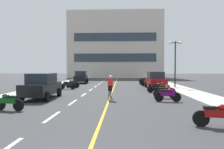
# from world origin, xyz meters

# --- Properties ---
(ground_plane) EXTENTS (140.00, 140.00, 0.00)m
(ground_plane) POSITION_xyz_m (0.00, 21.00, 0.00)
(ground_plane) COLOR #38383A
(curb_left) EXTENTS (2.40, 72.00, 0.12)m
(curb_left) POSITION_xyz_m (-7.20, 24.00, 0.06)
(curb_left) COLOR #B7B2A8
(curb_left) RESTS_ON ground
(curb_right) EXTENTS (2.40, 72.00, 0.12)m
(curb_right) POSITION_xyz_m (7.20, 24.00, 0.06)
(curb_right) COLOR #B7B2A8
(curb_right) RESTS_ON ground
(lane_dash_1) EXTENTS (0.14, 2.20, 0.01)m
(lane_dash_1) POSITION_xyz_m (-2.00, 6.00, 0.00)
(lane_dash_1) COLOR silver
(lane_dash_1) RESTS_ON ground
(lane_dash_2) EXTENTS (0.14, 2.20, 0.01)m
(lane_dash_2) POSITION_xyz_m (-2.00, 10.00, 0.00)
(lane_dash_2) COLOR silver
(lane_dash_2) RESTS_ON ground
(lane_dash_3) EXTENTS (0.14, 2.20, 0.01)m
(lane_dash_3) POSITION_xyz_m (-2.00, 14.00, 0.00)
(lane_dash_3) COLOR silver
(lane_dash_3) RESTS_ON ground
(lane_dash_4) EXTENTS (0.14, 2.20, 0.01)m
(lane_dash_4) POSITION_xyz_m (-2.00, 18.00, 0.00)
(lane_dash_4) COLOR silver
(lane_dash_4) RESTS_ON ground
(lane_dash_5) EXTENTS (0.14, 2.20, 0.01)m
(lane_dash_5) POSITION_xyz_m (-2.00, 22.00, 0.00)
(lane_dash_5) COLOR silver
(lane_dash_5) RESTS_ON ground
(lane_dash_6) EXTENTS (0.14, 2.20, 0.01)m
(lane_dash_6) POSITION_xyz_m (-2.00, 26.00, 0.00)
(lane_dash_6) COLOR silver
(lane_dash_6) RESTS_ON ground
(lane_dash_7) EXTENTS (0.14, 2.20, 0.01)m
(lane_dash_7) POSITION_xyz_m (-2.00, 30.00, 0.00)
(lane_dash_7) COLOR silver
(lane_dash_7) RESTS_ON ground
(lane_dash_8) EXTENTS (0.14, 2.20, 0.01)m
(lane_dash_8) POSITION_xyz_m (-2.00, 34.00, 0.00)
(lane_dash_8) COLOR silver
(lane_dash_8) RESTS_ON ground
(lane_dash_9) EXTENTS (0.14, 2.20, 0.01)m
(lane_dash_9) POSITION_xyz_m (-2.00, 38.00, 0.00)
(lane_dash_9) COLOR silver
(lane_dash_9) RESTS_ON ground
(lane_dash_10) EXTENTS (0.14, 2.20, 0.01)m
(lane_dash_10) POSITION_xyz_m (-2.00, 42.00, 0.00)
(lane_dash_10) COLOR silver
(lane_dash_10) RESTS_ON ground
(lane_dash_11) EXTENTS (0.14, 2.20, 0.01)m
(lane_dash_11) POSITION_xyz_m (-2.00, 46.00, 0.00)
(lane_dash_11) COLOR silver
(lane_dash_11) RESTS_ON ground
(centre_line_yellow) EXTENTS (0.12, 66.00, 0.01)m
(centre_line_yellow) POSITION_xyz_m (0.25, 24.00, 0.00)
(centre_line_yellow) COLOR gold
(centre_line_yellow) RESTS_ON ground
(office_building) EXTENTS (22.42, 7.65, 15.71)m
(office_building) POSITION_xyz_m (-0.33, 48.76, 7.85)
(office_building) COLOR beige
(office_building) RESTS_ON ground
(street_lamp_mid) EXTENTS (1.46, 0.36, 5.08)m
(street_lamp_mid) POSITION_xyz_m (7.06, 20.30, 3.84)
(street_lamp_mid) COLOR black
(street_lamp_mid) RESTS_ON curb_right
(parked_car_near) EXTENTS (1.95, 4.22, 1.82)m
(parked_car_near) POSITION_xyz_m (-4.62, 11.63, 0.92)
(parked_car_near) COLOR black
(parked_car_near) RESTS_ON ground
(parked_car_mid) EXTENTS (2.00, 4.24, 1.82)m
(parked_car_mid) POSITION_xyz_m (4.85, 19.94, 0.92)
(parked_car_mid) COLOR black
(parked_car_mid) RESTS_ON ground
(parked_car_far) EXTENTS (2.18, 4.32, 1.82)m
(parked_car_far) POSITION_xyz_m (-4.90, 27.95, 0.92)
(parked_car_far) COLOR black
(parked_car_far) RESTS_ON ground
(motorcycle_1) EXTENTS (1.69, 0.61, 0.92)m
(motorcycle_1) POSITION_xyz_m (4.59, 4.56, 0.47)
(motorcycle_1) COLOR black
(motorcycle_1) RESTS_ON ground
(motorcycle_2) EXTENTS (1.69, 0.64, 0.92)m
(motorcycle_2) POSITION_xyz_m (-4.67, 7.27, 0.47)
(motorcycle_2) COLOR black
(motorcycle_2) RESTS_ON ground
(motorcycle_3) EXTENTS (1.70, 0.60, 0.92)m
(motorcycle_3) POSITION_xyz_m (4.12, 10.55, 0.47)
(motorcycle_3) COLOR black
(motorcycle_3) RESTS_ON ground
(motorcycle_4) EXTENTS (1.70, 0.60, 0.92)m
(motorcycle_4) POSITION_xyz_m (4.28, 12.16, 0.47)
(motorcycle_4) COLOR black
(motorcycle_4) RESTS_ON ground
(motorcycle_5) EXTENTS (1.67, 0.71, 0.92)m
(motorcycle_5) POSITION_xyz_m (4.66, 14.07, 0.47)
(motorcycle_5) COLOR black
(motorcycle_5) RESTS_ON ground
(motorcycle_6) EXTENTS (1.70, 0.60, 0.92)m
(motorcycle_6) POSITION_xyz_m (4.27, 15.71, 0.47)
(motorcycle_6) COLOR black
(motorcycle_6) RESTS_ON ground
(motorcycle_7) EXTENTS (1.69, 0.63, 0.92)m
(motorcycle_7) POSITION_xyz_m (-4.51, 18.35, 0.47)
(motorcycle_7) COLOR black
(motorcycle_7) RESTS_ON ground
(motorcycle_8) EXTENTS (1.65, 0.76, 0.92)m
(motorcycle_8) POSITION_xyz_m (-4.41, 20.23, 0.47)
(motorcycle_8) COLOR black
(motorcycle_8) RESTS_ON ground
(motorcycle_9) EXTENTS (1.65, 0.76, 0.92)m
(motorcycle_9) POSITION_xyz_m (4.38, 22.70, 0.47)
(motorcycle_9) COLOR black
(motorcycle_9) RESTS_ON ground
(motorcycle_10) EXTENTS (1.67, 0.70, 0.92)m
(motorcycle_10) POSITION_xyz_m (4.36, 24.74, 0.47)
(motorcycle_10) COLOR black
(motorcycle_10) RESTS_ON ground
(motorcycle_11) EXTENTS (1.70, 0.60, 0.92)m
(motorcycle_11) POSITION_xyz_m (4.58, 26.96, 0.47)
(motorcycle_11) COLOR black
(motorcycle_11) RESTS_ON ground
(motorcycle_12) EXTENTS (1.67, 0.71, 0.92)m
(motorcycle_12) POSITION_xyz_m (4.66, 28.68, 0.47)
(motorcycle_12) COLOR black
(motorcycle_12) RESTS_ON ground
(cyclist_rider) EXTENTS (0.42, 1.77, 1.71)m
(cyclist_rider) POSITION_xyz_m (0.35, 11.08, 0.89)
(cyclist_rider) COLOR black
(cyclist_rider) RESTS_ON ground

